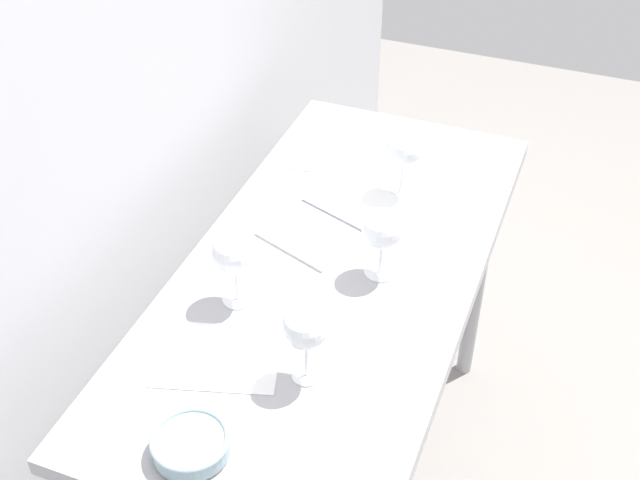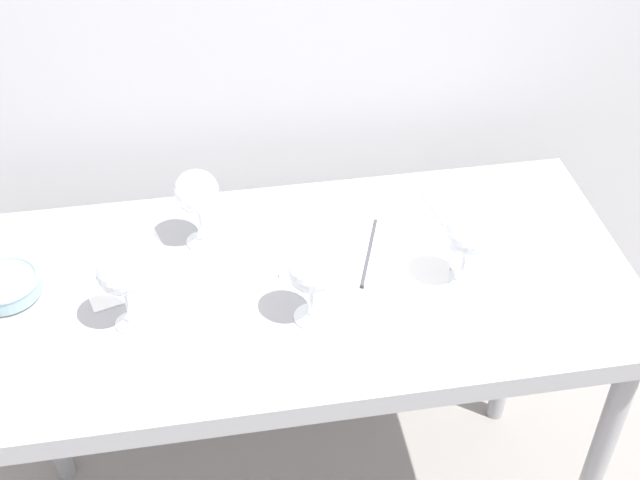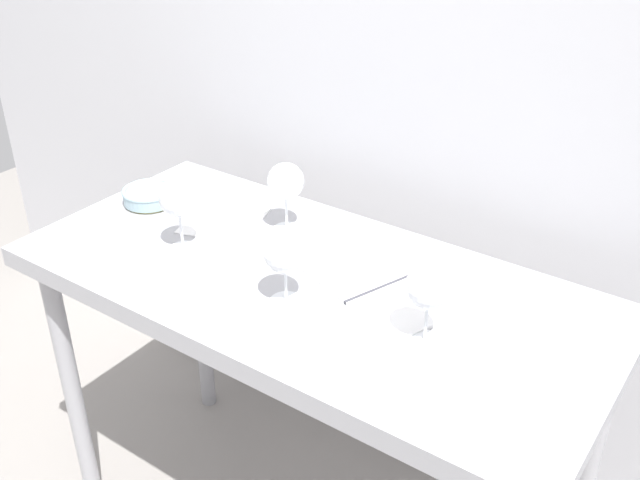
% 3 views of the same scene
% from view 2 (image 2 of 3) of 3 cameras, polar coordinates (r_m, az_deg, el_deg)
% --- Properties ---
extents(steel_counter, '(1.40, 0.65, 0.90)m').
position_cam_2_polar(steel_counter, '(1.82, -1.64, -5.17)').
color(steel_counter, '#9C9CA2').
rests_on(steel_counter, ground_plane).
extents(wine_glass_far_left, '(0.09, 0.09, 0.18)m').
position_cam_2_polar(wine_glass_far_left, '(1.77, -8.27, 3.10)').
color(wine_glass_far_left, white).
rests_on(wine_glass_far_left, steel_counter).
extents(wine_glass_near_center, '(0.09, 0.09, 0.17)m').
position_cam_2_polar(wine_glass_near_center, '(1.59, -0.56, -2.12)').
color(wine_glass_near_center, white).
rests_on(wine_glass_near_center, steel_counter).
extents(wine_glass_near_right, '(0.09, 0.09, 0.18)m').
position_cam_2_polar(wine_glass_near_right, '(1.68, 9.85, 0.33)').
color(wine_glass_near_right, white).
rests_on(wine_glass_near_right, steel_counter).
extents(wine_glass_near_left, '(0.09, 0.09, 0.18)m').
position_cam_2_polar(wine_glass_near_left, '(1.61, -13.21, -2.17)').
color(wine_glass_near_left, white).
rests_on(wine_glass_near_left, steel_counter).
extents(open_notebook, '(0.40, 0.32, 0.01)m').
position_cam_2_polar(open_notebook, '(1.81, 3.31, -0.85)').
color(open_notebook, white).
rests_on(open_notebook, steel_counter).
extents(tasting_sheet_upper, '(0.25, 0.29, 0.00)m').
position_cam_2_polar(tasting_sheet_upper, '(1.83, -13.09, -1.38)').
color(tasting_sheet_upper, white).
rests_on(tasting_sheet_upper, steel_counter).
extents(tasting_sheet_lower, '(0.20, 0.23, 0.00)m').
position_cam_2_polar(tasting_sheet_lower, '(1.96, 10.01, 2.16)').
color(tasting_sheet_lower, white).
rests_on(tasting_sheet_lower, steel_counter).
extents(tasting_bowl, '(0.15, 0.15, 0.04)m').
position_cam_2_polar(tasting_bowl, '(1.81, -20.38, -2.85)').
color(tasting_bowl, '#DBCC66').
rests_on(tasting_bowl, steel_counter).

